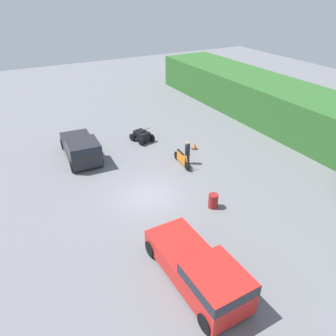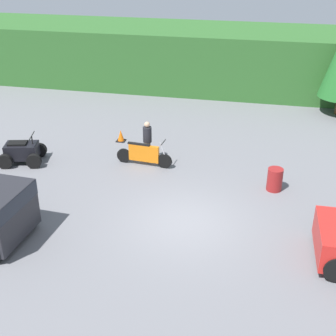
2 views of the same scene
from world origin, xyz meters
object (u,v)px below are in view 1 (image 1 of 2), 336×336
at_px(steel_barrel, 213,201).
at_px(traffic_cone, 195,146).
at_px(pickup_truck_second, 81,148).
at_px(rider_person, 187,152).
at_px(quad_atv, 142,136).
at_px(pickup_truck_red, 202,271).
at_px(dirt_bike, 182,159).

bearing_deg(steel_barrel, traffic_cone, 155.59).
relative_size(pickup_truck_second, traffic_cone, 9.56).
bearing_deg(rider_person, pickup_truck_second, -116.56).
distance_m(quad_atv, steel_barrel, 10.46).
bearing_deg(traffic_cone, rider_person, -45.20).
bearing_deg(pickup_truck_red, steel_barrel, 138.66).
height_order(dirt_bike, rider_person, rider_person).
relative_size(quad_atv, traffic_cone, 3.76).
distance_m(pickup_truck_second, traffic_cone, 8.78).
xyz_separation_m(dirt_bike, quad_atv, (-5.10, -0.85, -0.01)).
bearing_deg(dirt_bike, pickup_truck_red, -20.97).
xyz_separation_m(traffic_cone, steel_barrel, (7.09, -3.22, 0.19)).
bearing_deg(rider_person, pickup_truck_red, -21.67).
bearing_deg(quad_atv, dirt_bike, -4.63).
height_order(pickup_truck_red, quad_atv, pickup_truck_red).
relative_size(quad_atv, rider_person, 1.17).
height_order(pickup_truck_second, quad_atv, pickup_truck_second).
bearing_deg(pickup_truck_second, dirt_bike, 58.66).
bearing_deg(pickup_truck_second, quad_atv, 102.31).
height_order(quad_atv, rider_person, rider_person).
xyz_separation_m(quad_atv, traffic_cone, (3.37, 3.08, -0.23)).
bearing_deg(rider_person, dirt_bike, -88.18).
bearing_deg(pickup_truck_red, traffic_cone, 147.54).
xyz_separation_m(pickup_truck_second, steel_barrel, (9.63, 5.16, -0.52)).
bearing_deg(dirt_bike, rider_person, 90.38).
relative_size(dirt_bike, quad_atv, 1.17).
xyz_separation_m(quad_atv, rider_person, (5.14, 1.30, 0.48)).
xyz_separation_m(pickup_truck_second, dirt_bike, (4.27, 6.15, -0.47)).
distance_m(dirt_bike, steel_barrel, 5.46).
xyz_separation_m(pickup_truck_red, quad_atv, (-15.06, 4.02, -0.48)).
height_order(dirt_bike, steel_barrel, dirt_bike).
bearing_deg(quad_atv, pickup_truck_second, -95.21).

